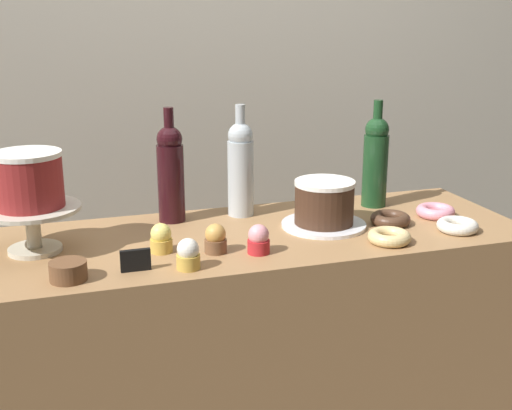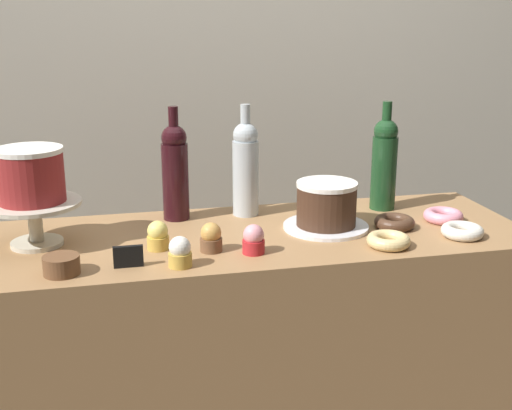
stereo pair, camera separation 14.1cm
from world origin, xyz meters
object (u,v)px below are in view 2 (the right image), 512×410
Objects in this scene: wine_bottle_green at (384,162)px; wine_bottle_clear at (246,167)px; donut_sugar at (462,231)px; cookie_stack at (61,265)px; chocolate_round_cake at (326,203)px; cupcake_lemon at (158,236)px; cake_stand_pedestal at (35,215)px; cupcake_caramel at (211,238)px; donut_pink at (443,216)px; cupcake_vanilla at (180,252)px; donut_glazed at (388,240)px; donut_chocolate at (394,222)px; cupcake_strawberry at (254,240)px; wine_bottle_dark_red at (175,170)px; price_sign_chalkboard at (128,257)px; white_layer_cake at (31,175)px.

wine_bottle_green is 1.00× the size of wine_bottle_clear.
wine_bottle_clear is at bearing 147.97° from donut_sugar.
wine_bottle_clear is 3.87× the size of cookie_stack.
cupcake_lemon is at bearing -171.63° from chocolate_round_cake.
donut_sugar is at bearing -9.40° from cake_stand_pedestal.
cupcake_caramel is 0.66× the size of donut_pink.
cookie_stack is (-0.27, 0.01, -0.01)m from cupcake_vanilla.
donut_glazed and donut_sugar have the same top height.
cake_stand_pedestal is 1.01m from wine_bottle_green.
donut_chocolate is at bearing 142.91° from donut_sugar.
chocolate_round_cake is at bearing 18.40° from cupcake_caramel.
cupcake_lemon is 0.66× the size of donut_chocolate.
cupcake_strawberry reaches higher than cookie_stack.
donut_glazed is (0.54, 0.02, -0.02)m from cupcake_vanilla.
wine_bottle_green reaches higher than donut_sugar.
cake_stand_pedestal is 0.74× the size of wine_bottle_dark_red.
cupcake_strawberry is 0.66× the size of donut_glazed.
wine_bottle_dark_red reaches higher than donut_glazed.
cupcake_lemon is at bearing -17.98° from cake_stand_pedestal.
price_sign_chalkboard is (-0.36, -0.35, -0.12)m from wine_bottle_clear.
donut_sugar is at bearing 3.49° from cupcake_vanilla.
cupcake_strawberry is 0.24m from cupcake_lemon.
cupcake_lemon is (-0.28, -0.24, -0.11)m from wine_bottle_clear.
wine_bottle_green is 4.38× the size of cupcake_vanilla.
donut_sugar is (0.80, -0.08, -0.02)m from cupcake_lemon.
donut_chocolate is 1.60× the size of price_sign_chalkboard.
cupcake_caramel is at bearing -172.09° from donut_pink.
white_layer_cake is at bearing -166.06° from wine_bottle_clear.
cupcake_strawberry is 0.66× the size of donut_sugar.
chocolate_round_cake is 2.25× the size of cupcake_strawberry.
wine_bottle_dark_red is (-0.20, 0.00, 0.00)m from wine_bottle_clear.
donut_pink is (0.74, -0.19, -0.13)m from wine_bottle_dark_red.
donut_sugar is at bearing -9.40° from white_layer_cake.
wine_bottle_clear reaches higher than donut_glazed.
wine_bottle_dark_red is at bearing 165.28° from donut_pink.
cupcake_lemon is 0.82m from donut_pink.
cupcake_lemon is 0.66× the size of donut_pink.
cupcake_strawberry is at bearing -18.67° from white_layer_cake.
donut_pink is at bearing -2.38° from white_layer_cake.
cupcake_caramel is (-0.10, 0.04, 0.00)m from cupcake_strawberry.
cupcake_vanilla is 0.66× the size of donut_pink.
cupcake_lemon is at bearing -163.15° from wine_bottle_green.
wine_bottle_green is at bearing -4.26° from wine_bottle_clear.
price_sign_chalkboard is (-0.73, -0.13, 0.01)m from donut_chocolate.
wine_bottle_clear reaches higher than price_sign_chalkboard.
donut_chocolate is at bearing 7.53° from cupcake_caramel.
chocolate_round_cake is 1.49× the size of donut_glazed.
wine_bottle_dark_red is at bearing 66.73° from price_sign_chalkboard.
wine_bottle_clear is 0.20m from wine_bottle_dark_red.
cupcake_vanilla is (-0.65, -0.34, -0.11)m from wine_bottle_green.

